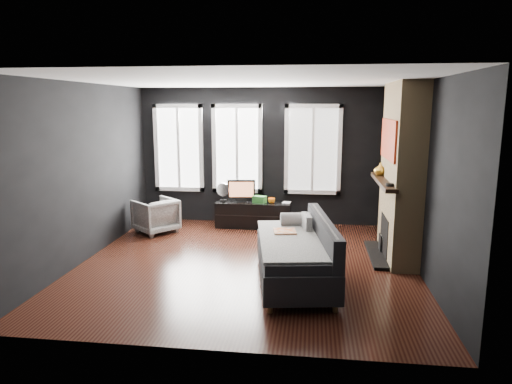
# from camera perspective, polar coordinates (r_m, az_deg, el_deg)

# --- Properties ---
(floor) EXTENTS (5.00, 5.00, 0.00)m
(floor) POSITION_cam_1_polar(r_m,az_deg,el_deg) (6.99, -1.13, -8.93)
(floor) COLOR black
(floor) RESTS_ON ground
(ceiling) EXTENTS (5.00, 5.00, 0.00)m
(ceiling) POSITION_cam_1_polar(r_m,az_deg,el_deg) (6.59, -1.22, 13.76)
(ceiling) COLOR white
(ceiling) RESTS_ON ground
(wall_back) EXTENTS (5.00, 0.02, 2.70)m
(wall_back) POSITION_cam_1_polar(r_m,az_deg,el_deg) (9.12, 1.10, 4.46)
(wall_back) COLOR black
(wall_back) RESTS_ON ground
(wall_left) EXTENTS (0.02, 5.00, 2.70)m
(wall_left) POSITION_cam_1_polar(r_m,az_deg,el_deg) (7.44, -20.62, 2.31)
(wall_left) COLOR black
(wall_left) RESTS_ON ground
(wall_right) EXTENTS (0.02, 5.00, 2.70)m
(wall_right) POSITION_cam_1_polar(r_m,az_deg,el_deg) (6.77, 20.28, 1.54)
(wall_right) COLOR black
(wall_right) RESTS_ON ground
(windows) EXTENTS (4.00, 0.16, 1.76)m
(windows) POSITION_cam_1_polar(r_m,az_deg,el_deg) (9.08, -1.79, 10.95)
(windows) COLOR white
(windows) RESTS_ON wall_back
(fireplace) EXTENTS (0.70, 1.62, 2.70)m
(fireplace) POSITION_cam_1_polar(r_m,az_deg,el_deg) (7.31, 17.71, 2.35)
(fireplace) COLOR #93724C
(fireplace) RESTS_ON floor
(sofa) EXTENTS (1.33, 2.19, 0.88)m
(sofa) POSITION_cam_1_polar(r_m,az_deg,el_deg) (6.19, 4.81, -7.32)
(sofa) COLOR #232326
(sofa) RESTS_ON floor
(stripe_pillow) EXTENTS (0.17, 0.38, 0.37)m
(stripe_pillow) POSITION_cam_1_polar(r_m,az_deg,el_deg) (6.61, 6.34, -4.38)
(stripe_pillow) COLOR gray
(stripe_pillow) RESTS_ON sofa
(armchair) EXTENTS (0.93, 0.94, 0.70)m
(armchair) POSITION_cam_1_polar(r_m,az_deg,el_deg) (8.76, -12.44, -2.69)
(armchair) COLOR silver
(armchair) RESTS_ON floor
(media_console) EXTENTS (1.46, 0.47, 0.50)m
(media_console) POSITION_cam_1_polar(r_m,az_deg,el_deg) (8.94, -0.33, -2.84)
(media_console) COLOR black
(media_console) RESTS_ON floor
(monitor) EXTENTS (0.56, 0.19, 0.49)m
(monitor) POSITION_cam_1_polar(r_m,az_deg,el_deg) (8.89, -1.84, 0.35)
(monitor) COLOR black
(monitor) RESTS_ON media_console
(desk_fan) EXTENTS (0.33, 0.33, 0.38)m
(desk_fan) POSITION_cam_1_polar(r_m,az_deg,el_deg) (8.95, -4.13, 0.03)
(desk_fan) COLOR #9F9F9F
(desk_fan) RESTS_ON media_console
(mug) EXTENTS (0.15, 0.12, 0.13)m
(mug) POSITION_cam_1_polar(r_m,az_deg,el_deg) (8.77, 1.96, -0.99)
(mug) COLOR orange
(mug) RESTS_ON media_console
(book) EXTENTS (0.15, 0.04, 0.20)m
(book) POSITION_cam_1_polar(r_m,az_deg,el_deg) (8.83, 3.38, -0.69)
(book) COLOR tan
(book) RESTS_ON media_console
(storage_box) EXTENTS (0.28, 0.22, 0.13)m
(storage_box) POSITION_cam_1_polar(r_m,az_deg,el_deg) (8.82, 0.43, -0.92)
(storage_box) COLOR #2D762C
(storage_box) RESTS_ON media_console
(mantel_vase) EXTENTS (0.25, 0.25, 0.20)m
(mantel_vase) POSITION_cam_1_polar(r_m,az_deg,el_deg) (7.71, 15.27, 2.76)
(mantel_vase) COLOR gold
(mantel_vase) RESTS_ON fireplace
(mantel_clock) EXTENTS (0.13, 0.13, 0.04)m
(mantel_clock) POSITION_cam_1_polar(r_m,az_deg,el_deg) (6.74, 16.40, 0.87)
(mantel_clock) COLOR black
(mantel_clock) RESTS_ON fireplace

